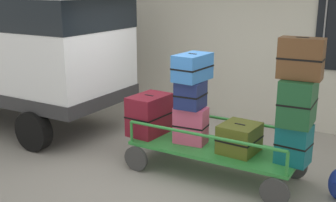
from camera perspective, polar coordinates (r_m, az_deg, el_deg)
The scene contains 12 objects.
ground_plane at distance 6.85m, azimuth 0.88°, elevation -8.52°, with size 40.00×40.00×0.00m, color gray.
van at distance 9.06m, azimuth -20.12°, elevation 8.11°, with size 4.64×2.09×2.90m.
luggage_cart at distance 6.42m, azimuth 6.18°, elevation -6.81°, with size 2.55×1.03×0.44m.
cart_railing at distance 6.29m, azimuth 6.27°, elevation -3.74°, with size 2.44×0.89×0.34m.
suitcase_left_bottom at distance 6.83m, azimuth -2.51°, elevation -1.83°, with size 0.53×0.74×0.64m.
suitcase_midleft_bottom at distance 6.44m, azimuth 3.08°, elevation -3.27°, with size 0.51×0.35×0.57m.
suitcase_midleft_middle at distance 6.28m, azimuth 3.06°, elevation 0.89°, with size 0.40×0.43×0.41m.
suitcase_midleft_top at distance 6.23m, azimuth 3.31°, elevation 4.56°, with size 0.42×0.65×0.40m.
suitcase_center_bottom at distance 6.20m, azimuth 9.58°, elevation -4.94°, with size 0.55×0.60×0.42m.
suitcase_midright_bottom at distance 5.97m, azimuth 16.55°, elevation -5.54°, with size 0.46×0.39×0.55m.
suitcase_midright_middle at distance 5.81m, azimuth 17.03°, elevation -0.09°, with size 0.46×0.60×0.62m.
suitcase_midright_top at distance 5.67m, azimuth 17.44°, elevation 5.49°, with size 0.58×0.31×0.54m.
Camera 1 is at (3.08, -5.45, 2.78)m, focal length 45.34 mm.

